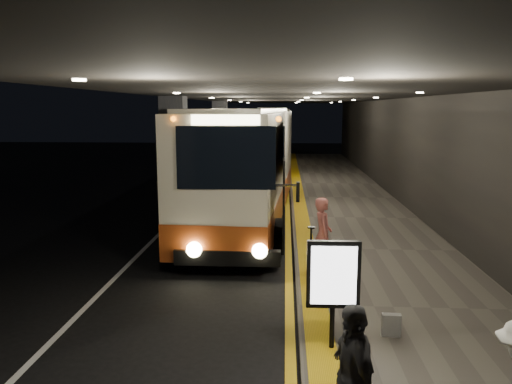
{
  "coord_description": "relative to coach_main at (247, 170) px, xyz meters",
  "views": [
    {
      "loc": [
        2.23,
        -12.6,
        4.02
      ],
      "look_at": [
        1.43,
        1.07,
        1.7
      ],
      "focal_mm": 35.0,
      "sensor_mm": 36.0,
      "label": 1
    }
  ],
  "objects": [
    {
      "name": "ground",
      "position": [
        -0.9,
        -4.63,
        -1.86
      ],
      "size": [
        90.0,
        90.0,
        0.0
      ],
      "primitive_type": "plane",
      "color": "black"
    },
    {
      "name": "lane_line_white",
      "position": [
        -2.7,
        0.37,
        -1.85
      ],
      "size": [
        0.12,
        50.0,
        0.01
      ],
      "primitive_type": "cube",
      "color": "silver",
      "rests_on": "ground"
    },
    {
      "name": "kerb_stripe_yellow",
      "position": [
        1.45,
        0.37,
        -1.85
      ],
      "size": [
        0.18,
        50.0,
        0.01
      ],
      "primitive_type": "cube",
      "color": "gold",
      "rests_on": "ground"
    },
    {
      "name": "sidewalk",
      "position": [
        3.85,
        0.37,
        -1.78
      ],
      "size": [
        4.5,
        50.0,
        0.15
      ],
      "primitive_type": "cube",
      "color": "#514C44",
      "rests_on": "ground"
    },
    {
      "name": "tactile_strip",
      "position": [
        1.95,
        0.37,
        -1.7
      ],
      "size": [
        0.5,
        50.0,
        0.01
      ],
      "primitive_type": "cube",
      "color": "gold",
      "rests_on": "sidewalk"
    },
    {
      "name": "terminal_wall",
      "position": [
        6.1,
        0.37,
        1.14
      ],
      "size": [
        0.1,
        50.0,
        6.0
      ],
      "primitive_type": "cube",
      "color": "black",
      "rests_on": "ground"
    },
    {
      "name": "support_columns",
      "position": [
        -2.4,
        -0.63,
        0.34
      ],
      "size": [
        0.8,
        24.8,
        4.4
      ],
      "color": "black",
      "rests_on": "ground"
    },
    {
      "name": "canopy",
      "position": [
        1.6,
        0.37,
        2.74
      ],
      "size": [
        9.0,
        50.0,
        0.4
      ],
      "primitive_type": "cube",
      "color": "black",
      "rests_on": "support_columns"
    },
    {
      "name": "coach_main",
      "position": [
        0.0,
        0.0,
        0.0
      ],
      "size": [
        3.23,
        12.53,
        3.88
      ],
      "rotation": [
        0.0,
        0.0,
        -0.05
      ],
      "color": "beige",
      "rests_on": "ground"
    },
    {
      "name": "coach_second",
      "position": [
        -0.08,
        11.74,
        -0.09
      ],
      "size": [
        3.12,
        11.88,
        3.7
      ],
      "rotation": [
        0.0,
        0.0,
        -0.06
      ],
      "color": "beige",
      "rests_on": "ground"
    },
    {
      "name": "coach_third",
      "position": [
        0.08,
        26.44,
        0.02
      ],
      "size": [
        3.1,
        12.56,
        3.92
      ],
      "rotation": [
        0.0,
        0.0,
        0.04
      ],
      "color": "beige",
      "rests_on": "ground"
    },
    {
      "name": "passenger_boarding",
      "position": [
        2.24,
        -5.68,
        -0.81
      ],
      "size": [
        0.47,
        0.68,
        1.79
      ],
      "primitive_type": "imported",
      "rotation": [
        0.0,
        0.0,
        1.63
      ],
      "color": "#BC5F58",
      "rests_on": "sidewalk"
    },
    {
      "name": "passenger_waiting_grey",
      "position": [
        2.1,
        -12.01,
        -0.83
      ],
      "size": [
        0.75,
        1.12,
        1.75
      ],
      "primitive_type": "imported",
      "rotation": [
        0.0,
        0.0,
        -1.34
      ],
      "color": "#4C4C51",
      "rests_on": "sidewalk"
    },
    {
      "name": "bag_polka",
      "position": [
        3.17,
        -9.07,
        -1.52
      ],
      "size": [
        0.32,
        0.15,
        0.39
      ],
      "primitive_type": "cube",
      "rotation": [
        0.0,
        0.0,
        -0.04
      ],
      "color": "black",
      "rests_on": "sidewalk"
    },
    {
      "name": "info_sign",
      "position": [
        2.11,
        -9.58,
        -0.49
      ],
      "size": [
        0.85,
        0.13,
        1.8
      ],
      "rotation": [
        0.0,
        0.0,
        0.01
      ],
      "color": "black",
      "rests_on": "sidewalk"
    },
    {
      "name": "stanchion_post",
      "position": [
        1.96,
        -5.62,
        -1.18
      ],
      "size": [
        0.05,
        0.05,
        1.06
      ],
      "primitive_type": "cylinder",
      "color": "black",
      "rests_on": "sidewalk"
    }
  ]
}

